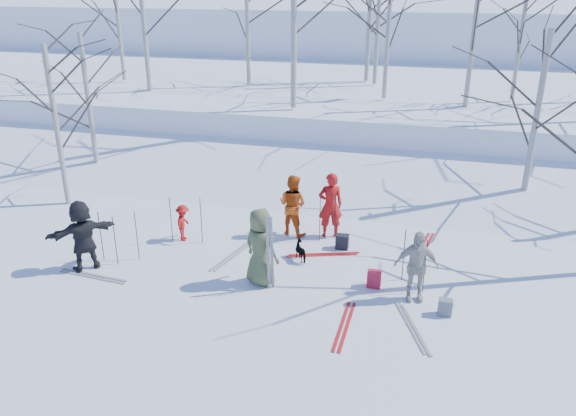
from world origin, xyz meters
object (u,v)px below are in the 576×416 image
(skier_red_seated, at_px, (183,223))
(dog, at_px, (302,251))
(backpack_red, at_px, (374,279))
(skier_cream_east, at_px, (416,266))
(skier_olive_center, at_px, (260,247))
(skier_red_north, at_px, (330,205))
(skier_grey_west, at_px, (83,235))
(backpack_grey, at_px, (445,307))
(skier_redor_behind, at_px, (293,205))
(backpack_dark, at_px, (342,242))

(skier_red_seated, height_order, dog, skier_red_seated)
(backpack_red, bearing_deg, skier_cream_east, -18.59)
(skier_olive_center, xyz_separation_m, dog, (0.68, 1.39, -0.70))
(skier_olive_center, distance_m, skier_red_north, 3.22)
(skier_red_north, bearing_deg, backpack_red, 101.84)
(skier_grey_west, relative_size, backpack_grey, 4.82)
(skier_red_north, relative_size, skier_cream_east, 1.11)
(skier_olive_center, height_order, skier_cream_east, skier_olive_center)
(dog, height_order, backpack_red, dog)
(skier_olive_center, distance_m, skier_redor_behind, 2.91)
(backpack_grey, height_order, backpack_dark, backpack_dark)
(skier_redor_behind, relative_size, backpack_dark, 4.42)
(skier_grey_west, xyz_separation_m, backpack_grey, (8.75, 0.13, -0.73))
(skier_red_seated, bearing_deg, skier_grey_west, 134.87)
(skier_red_seated, bearing_deg, skier_redor_behind, -75.07)
(skier_redor_behind, xyz_separation_m, dog, (0.65, -1.52, -0.63))
(skier_cream_east, relative_size, backpack_grey, 4.45)
(skier_grey_west, bearing_deg, backpack_dark, 157.72)
(skier_red_seated, bearing_deg, backpack_red, -110.58)
(skier_olive_center, relative_size, skier_cream_east, 1.12)
(skier_red_north, distance_m, backpack_dark, 1.14)
(skier_red_north, height_order, skier_redor_behind, skier_red_north)
(skier_red_north, xyz_separation_m, backpack_red, (1.56, -2.54, -0.73))
(skier_grey_west, height_order, backpack_red, skier_grey_west)
(skier_red_north, relative_size, skier_grey_west, 1.03)
(dog, relative_size, backpack_dark, 1.52)
(skier_redor_behind, relative_size, backpack_grey, 4.65)
(skier_olive_center, relative_size, backpack_red, 4.53)
(skier_olive_center, height_order, backpack_red, skier_olive_center)
(skier_red_seated, relative_size, backpack_grey, 2.73)
(skier_olive_center, xyz_separation_m, skier_red_seated, (-2.80, 1.73, -0.43))
(skier_cream_east, distance_m, backpack_grey, 1.08)
(skier_olive_center, height_order, skier_grey_west, skier_olive_center)
(skier_redor_behind, height_order, skier_grey_west, skier_grey_west)
(skier_olive_center, distance_m, skier_red_seated, 3.32)
(backpack_red, distance_m, backpack_grey, 1.82)
(skier_cream_east, relative_size, backpack_red, 4.03)
(skier_cream_east, bearing_deg, dog, 146.45)
(skier_redor_behind, xyz_separation_m, backpack_grey, (4.26, -3.23, -0.69))
(skier_red_seated, relative_size, backpack_dark, 2.59)
(skier_grey_west, relative_size, dog, 3.02)
(skier_grey_west, distance_m, backpack_dark, 6.68)
(skier_redor_behind, relative_size, skier_red_seated, 1.70)
(skier_red_north, xyz_separation_m, skier_grey_west, (-5.56, -3.48, -0.03))
(skier_cream_east, distance_m, backpack_dark, 3.01)
(skier_red_north, distance_m, skier_redor_behind, 1.07)
(skier_red_north, distance_m, skier_red_seated, 4.13)
(skier_red_north, bearing_deg, skier_olive_center, 50.52)
(skier_red_north, height_order, skier_cream_east, skier_red_north)
(skier_red_seated, height_order, skier_grey_west, skier_grey_west)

